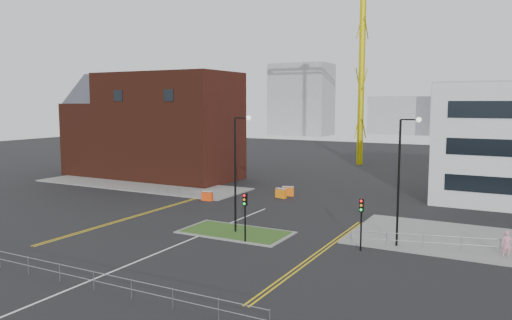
# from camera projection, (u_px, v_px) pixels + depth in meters

# --- Properties ---
(ground) EXTENTS (200.00, 200.00, 0.00)m
(ground) POSITION_uv_depth(u_px,v_px,m) (148.00, 257.00, 32.96)
(ground) COLOR black
(ground) RESTS_ON ground
(pavement_left) EXTENTS (28.00, 8.00, 0.12)m
(pavement_left) POSITION_uv_depth(u_px,v_px,m) (140.00, 185.00, 61.60)
(pavement_left) COLOR slate
(pavement_left) RESTS_ON ground
(island_kerb) EXTENTS (8.60, 4.60, 0.08)m
(island_kerb) POSITION_uv_depth(u_px,v_px,m) (236.00, 232.00, 39.03)
(island_kerb) COLOR slate
(island_kerb) RESTS_ON ground
(grass_island) EXTENTS (8.00, 4.00, 0.12)m
(grass_island) POSITION_uv_depth(u_px,v_px,m) (235.00, 232.00, 39.02)
(grass_island) COLOR #2E541C
(grass_island) RESTS_ON ground
(brick_building) EXTENTS (24.20, 10.07, 14.24)m
(brick_building) POSITION_uv_depth(u_px,v_px,m) (151.00, 127.00, 67.46)
(brick_building) COLOR #451B11
(brick_building) RESTS_ON ground
(streetlamp_island) EXTENTS (1.46, 0.36, 9.18)m
(streetlamp_island) POSITION_uv_depth(u_px,v_px,m) (238.00, 165.00, 38.31)
(streetlamp_island) COLOR black
(streetlamp_island) RESTS_ON ground
(streetlamp_right_near) EXTENTS (1.46, 0.36, 9.18)m
(streetlamp_right_near) POSITION_uv_depth(u_px,v_px,m) (402.00, 171.00, 34.43)
(streetlamp_right_near) COLOR black
(streetlamp_right_near) RESTS_ON ground
(traffic_light_island) EXTENTS (0.28, 0.33, 3.65)m
(traffic_light_island) POSITION_uv_depth(u_px,v_px,m) (245.00, 208.00, 36.03)
(traffic_light_island) COLOR black
(traffic_light_island) RESTS_ON ground
(traffic_light_right) EXTENTS (0.28, 0.33, 3.65)m
(traffic_light_right) POSITION_uv_depth(u_px,v_px,m) (361.00, 214.00, 34.03)
(traffic_light_right) COLOR black
(traffic_light_right) RESTS_ON ground
(railing_front) EXTENTS (24.05, 0.05, 1.10)m
(railing_front) POSITION_uv_depth(u_px,v_px,m) (76.00, 273.00, 27.62)
(railing_front) COLOR gray
(railing_front) RESTS_ON ground
(railing_left) EXTENTS (6.05, 0.05, 1.10)m
(railing_left) POSITION_uv_depth(u_px,v_px,m) (179.00, 190.00, 53.80)
(railing_left) COLOR gray
(railing_left) RESTS_ON ground
(railing_right) EXTENTS (19.05, 5.05, 1.10)m
(railing_right) POSITION_uv_depth(u_px,v_px,m) (500.00, 243.00, 33.34)
(railing_right) COLOR gray
(railing_right) RESTS_ON ground
(centre_line) EXTENTS (0.15, 30.00, 0.01)m
(centre_line) POSITION_uv_depth(u_px,v_px,m) (167.00, 249.00, 34.71)
(centre_line) COLOR silver
(centre_line) RESTS_ON ground
(yellow_left_a) EXTENTS (0.12, 24.00, 0.01)m
(yellow_left_a) POSITION_uv_depth(u_px,v_px,m) (144.00, 213.00, 45.94)
(yellow_left_a) COLOR gold
(yellow_left_a) RESTS_ON ground
(yellow_left_b) EXTENTS (0.12, 24.00, 0.01)m
(yellow_left_b) POSITION_uv_depth(u_px,v_px,m) (146.00, 214.00, 45.80)
(yellow_left_b) COLOR gold
(yellow_left_b) RESTS_ON ground
(yellow_right_a) EXTENTS (0.12, 20.00, 0.01)m
(yellow_right_a) POSITION_uv_depth(u_px,v_px,m) (316.00, 253.00, 33.76)
(yellow_right_a) COLOR gold
(yellow_right_a) RESTS_ON ground
(yellow_right_b) EXTENTS (0.12, 20.00, 0.01)m
(yellow_right_b) POSITION_uv_depth(u_px,v_px,m) (320.00, 254.00, 33.62)
(yellow_right_b) COLOR gold
(yellow_right_b) RESTS_ON ground
(skyline_a) EXTENTS (18.00, 12.00, 22.00)m
(skyline_a) POSITION_uv_depth(u_px,v_px,m) (301.00, 100.00, 155.54)
(skyline_a) COLOR gray
(skyline_a) RESTS_ON ground
(skyline_b) EXTENTS (24.00, 12.00, 16.00)m
(skyline_b) POSITION_uv_depth(u_px,v_px,m) (478.00, 110.00, 141.22)
(skyline_b) COLOR gray
(skyline_b) RESTS_ON ground
(skyline_d) EXTENTS (30.00, 12.00, 12.00)m
(skyline_d) POSITION_uv_depth(u_px,v_px,m) (419.00, 115.00, 158.64)
(skyline_d) COLOR gray
(skyline_d) RESTS_ON ground
(pedestrian) EXTENTS (0.72, 0.52, 1.84)m
(pedestrian) POSITION_uv_depth(u_px,v_px,m) (507.00, 244.00, 32.61)
(pedestrian) COLOR pink
(pedestrian) RESTS_ON ground
(barrier_left) EXTENTS (1.20, 0.59, 0.97)m
(barrier_left) POSITION_uv_depth(u_px,v_px,m) (207.00, 196.00, 51.74)
(barrier_left) COLOR #EF400D
(barrier_left) RESTS_ON ground
(barrier_mid) EXTENTS (1.32, 0.84, 1.06)m
(barrier_mid) POSITION_uv_depth(u_px,v_px,m) (288.00, 191.00, 54.29)
(barrier_mid) COLOR orange
(barrier_mid) RESTS_ON ground
(barrier_right) EXTENTS (1.29, 0.68, 1.04)m
(barrier_right) POSITION_uv_depth(u_px,v_px,m) (281.00, 193.00, 53.19)
(barrier_right) COLOR orange
(barrier_right) RESTS_ON ground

